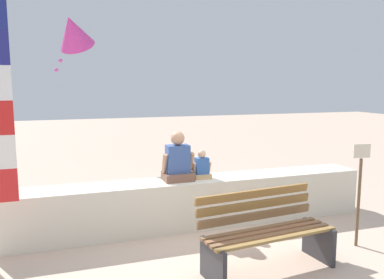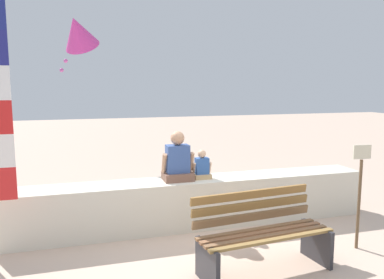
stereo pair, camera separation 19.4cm
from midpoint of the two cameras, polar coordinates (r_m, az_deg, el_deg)
ground_plane at (r=5.37m, az=2.06°, el=-15.27°), size 40.00×40.00×0.00m
seawall_ledge at (r=5.95m, az=-0.67°, el=-9.18°), size 5.50×0.58×0.72m
park_bench at (r=4.69m, az=9.51°, el=-13.48°), size 1.63×0.77×0.88m
person_adult at (r=5.73m, az=-3.07°, el=-3.21°), size 0.48×0.35×0.73m
person_child at (r=5.86m, az=0.49°, el=-4.08°), size 0.29×0.21×0.44m
kite_magenta at (r=8.12m, az=-17.70°, el=14.77°), size 1.04×1.11×1.19m
sign_post at (r=5.51m, az=22.39°, el=-6.41°), size 0.24×0.05×1.37m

